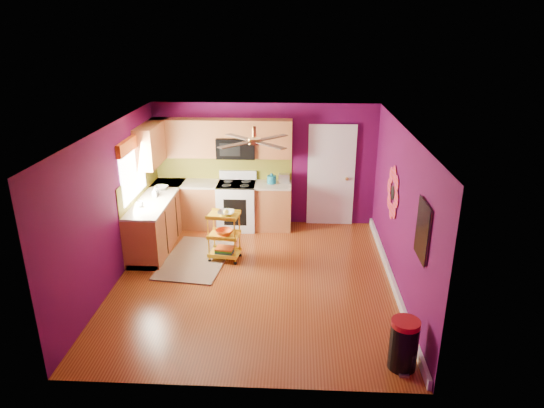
{
  "coord_description": "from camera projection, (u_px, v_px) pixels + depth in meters",
  "views": [
    {
      "loc": [
        0.64,
        -6.99,
        3.97
      ],
      "look_at": [
        0.26,
        0.4,
        1.19
      ],
      "focal_mm": 32.0,
      "sensor_mm": 36.0,
      "label": 1
    }
  ],
  "objects": [
    {
      "name": "counter_dish",
      "position": [
        161.0,
        188.0,
        9.35
      ],
      "size": [
        0.26,
        0.26,
        0.06
      ],
      "primitive_type": "imported",
      "color": "white",
      "rests_on": "lower_cabinets"
    },
    {
      "name": "electric_range",
      "position": [
        237.0,
        205.0,
        9.85
      ],
      "size": [
        0.76,
        0.66,
        1.13
      ],
      "color": "white",
      "rests_on": "ground"
    },
    {
      "name": "room_envelope",
      "position": [
        256.0,
        186.0,
        7.38
      ],
      "size": [
        4.54,
        5.04,
        2.52
      ],
      "color": "#50093F",
      "rests_on": "ground"
    },
    {
      "name": "soap_bottle_b",
      "position": [
        156.0,
        191.0,
        9.03
      ],
      "size": [
        0.13,
        0.13,
        0.17
      ],
      "primitive_type": "imported",
      "color": "white",
      "rests_on": "lower_cabinets"
    },
    {
      "name": "left_window",
      "position": [
        132.0,
        159.0,
        8.44
      ],
      "size": [
        0.08,
        1.35,
        1.08
      ],
      "color": "white",
      "rests_on": "ground"
    },
    {
      "name": "toaster",
      "position": [
        284.0,
        178.0,
        9.74
      ],
      "size": [
        0.22,
        0.15,
        0.18
      ],
      "primitive_type": "cube",
      "color": "beige",
      "rests_on": "lower_cabinets"
    },
    {
      "name": "counter_cup",
      "position": [
        140.0,
        204.0,
        8.45
      ],
      "size": [
        0.12,
        0.12,
        0.1
      ],
      "primitive_type": "imported",
      "color": "white",
      "rests_on": "lower_cabinets"
    },
    {
      "name": "right_wall_art",
      "position": [
        405.0,
        208.0,
        7.03
      ],
      "size": [
        0.04,
        2.74,
        1.04
      ],
      "color": "black",
      "rests_on": "ground"
    },
    {
      "name": "rolling_cart",
      "position": [
        225.0,
        234.0,
        8.48
      ],
      "size": [
        0.58,
        0.45,
        0.96
      ],
      "color": "yellow",
      "rests_on": "ground"
    },
    {
      "name": "teal_kettle",
      "position": [
        272.0,
        179.0,
        9.68
      ],
      "size": [
        0.18,
        0.18,
        0.21
      ],
      "color": "#13738F",
      "rests_on": "lower_cabinets"
    },
    {
      "name": "ceiling_fan",
      "position": [
        254.0,
        140.0,
        7.34
      ],
      "size": [
        1.01,
        1.01,
        0.26
      ],
      "color": "#BF8C3F",
      "rests_on": "ground"
    },
    {
      "name": "soap_bottle_a",
      "position": [
        155.0,
        192.0,
        8.92
      ],
      "size": [
        0.08,
        0.09,
        0.18
      ],
      "primitive_type": "imported",
      "color": "#EA3F72",
      "rests_on": "lower_cabinets"
    },
    {
      "name": "ground",
      "position": [
        255.0,
        280.0,
        7.96
      ],
      "size": [
        5.0,
        5.0,
        0.0
      ],
      "primitive_type": "plane",
      "color": "#692C10",
      "rests_on": "ground"
    },
    {
      "name": "shag_rug",
      "position": [
        196.0,
        259.0,
        8.65
      ],
      "size": [
        1.25,
        1.83,
        0.02
      ],
      "primitive_type": "cube",
      "rotation": [
        0.0,
        0.0,
        -0.12
      ],
      "color": "black",
      "rests_on": "ground"
    },
    {
      "name": "trash_can",
      "position": [
        404.0,
        344.0,
        5.84
      ],
      "size": [
        0.37,
        0.39,
        0.66
      ],
      "color": "black",
      "rests_on": "ground"
    },
    {
      "name": "lower_cabinets",
      "position": [
        195.0,
        213.0,
        9.57
      ],
      "size": [
        2.81,
        2.31,
        0.94
      ],
      "color": "brown",
      "rests_on": "ground"
    },
    {
      "name": "panel_door",
      "position": [
        331.0,
        177.0,
        9.84
      ],
      "size": [
        0.95,
        0.11,
        2.15
      ],
      "color": "white",
      "rests_on": "ground"
    },
    {
      "name": "upper_cabinetry",
      "position": [
        200.0,
        141.0,
        9.42
      ],
      "size": [
        2.8,
        2.3,
        1.26
      ],
      "color": "brown",
      "rests_on": "ground"
    }
  ]
}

